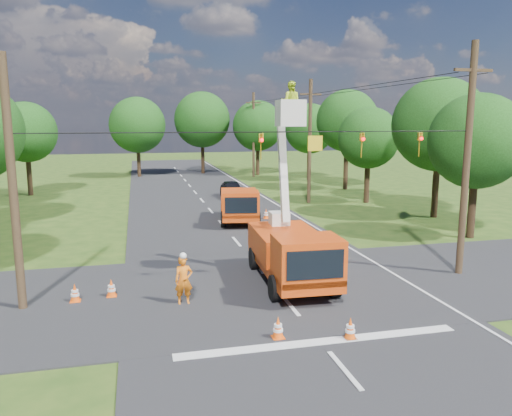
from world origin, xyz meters
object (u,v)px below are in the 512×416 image
object	(u,v)px
distant_car	(232,189)
tree_right_b	(439,125)
tree_left_f	(26,132)
tree_far_a	(137,125)
ground_worker	(184,280)
bucket_truck	(292,243)
pole_left	(13,186)
traffic_cone_7	(266,214)
tree_right_d	(347,121)
tree_far_b	(202,120)
traffic_cone_5	(75,293)
traffic_cone_0	(278,328)
tree_right_c	(369,138)
pole_right_far	(254,134)
pole_right_mid	(310,141)
traffic_cone_1	(350,329)
second_truck	(240,204)
traffic_cone_2	(253,247)
pole_right_near	(467,159)
tree_right_e	(310,129)
tree_right_a	(477,141)
traffic_cone_4	(111,288)
tree_far_c	(258,126)
traffic_cone_3	(274,234)

from	to	relation	value
distant_car	tree_right_b	distance (m)	18.11
tree_left_f	tree_far_a	bearing A→B (deg)	52.99
ground_worker	tree_right_b	bearing A→B (deg)	31.53
bucket_truck	pole_left	xyz separation A→B (m)	(-10.35, -0.46, 2.77)
tree_left_f	traffic_cone_7	bearing A→B (deg)	-41.19
tree_left_f	tree_right_d	size ratio (longest dim) A/B	0.87
ground_worker	tree_far_b	size ratio (longest dim) A/B	0.18
traffic_cone_5	traffic_cone_0	bearing A→B (deg)	-36.55
tree_right_c	pole_right_far	bearing A→B (deg)	102.62
pole_right_mid	tree_far_b	world-z (taller)	tree_far_b
traffic_cone_1	tree_far_b	world-z (taller)	tree_far_b
second_truck	pole_left	distance (m)	17.67
traffic_cone_5	tree_far_b	size ratio (longest dim) A/B	0.07
tree_left_f	tree_right_b	size ratio (longest dim) A/B	0.87
tree_right_d	traffic_cone_2	bearing A→B (deg)	-123.74
traffic_cone_7	pole_right_mid	size ratio (longest dim) A/B	0.07
traffic_cone_7	pole_right_near	bearing A→B (deg)	-69.87
bucket_truck	pole_right_far	world-z (taller)	pole_right_far
pole_left	tree_left_f	bearing A→B (deg)	100.02
tree_far_a	tree_left_f	bearing A→B (deg)	-127.01
pole_left	tree_left_f	size ratio (longest dim) A/B	1.07
pole_right_mid	tree_right_c	size ratio (longest dim) A/B	1.28
tree_right_c	pole_right_mid	bearing A→B (deg)	167.99
traffic_cone_2	traffic_cone_5	world-z (taller)	same
pole_right_mid	tree_right_e	distance (m)	15.92
second_truck	pole_right_far	bearing A→B (deg)	84.63
tree_left_f	tree_right_a	world-z (taller)	tree_left_f
second_truck	pole_right_near	distance (m)	15.83
distant_car	pole_right_mid	xyz separation A→B (m)	(5.72, -4.11, 4.35)
pole_right_far	tree_right_b	bearing A→B (deg)	-76.93
traffic_cone_7	tree_right_c	xyz separation A→B (m)	(9.89, 4.85, 4.95)
traffic_cone_4	tree_right_e	world-z (taller)	tree_right_e
tree_right_d	tree_far_c	world-z (taller)	tree_right_d
bucket_truck	pole_right_far	size ratio (longest dim) A/B	0.83
distant_car	pole_right_far	bearing A→B (deg)	73.19
bucket_truck	pole_right_near	size ratio (longest dim) A/B	0.83
traffic_cone_1	tree_right_a	size ratio (longest dim) A/B	0.09
second_truck	bucket_truck	bearing A→B (deg)	-82.29
traffic_cone_1	traffic_cone_5	distance (m)	10.26
distant_car	tree_right_c	distance (m)	12.46
ground_worker	pole_right_far	world-z (taller)	pole_right_far
bucket_truck	traffic_cone_5	world-z (taller)	bucket_truck
distant_car	traffic_cone_1	world-z (taller)	distant_car
tree_far_c	traffic_cone_3	bearing A→B (deg)	-102.11
traffic_cone_2	pole_left	world-z (taller)	pole_left
tree_left_f	tree_right_b	world-z (taller)	tree_right_b
traffic_cone_0	tree_far_a	distance (m)	48.09
tree_right_e	tree_far_a	size ratio (longest dim) A/B	0.91
pole_left	pole_right_near	bearing A→B (deg)	0.00
bucket_truck	pole_right_mid	xyz separation A→B (m)	(7.65, 19.54, 3.38)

